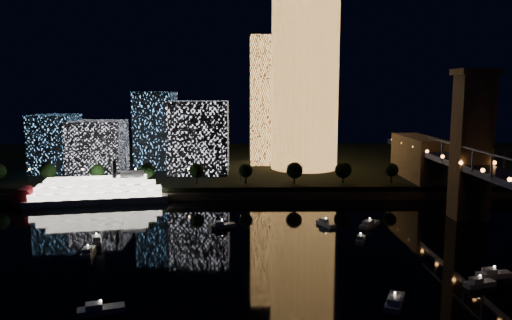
# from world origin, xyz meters

# --- Properties ---
(ground) EXTENTS (520.00, 520.00, 0.00)m
(ground) POSITION_xyz_m (0.00, 0.00, 0.00)
(ground) COLOR black
(ground) RESTS_ON ground
(far_bank) EXTENTS (420.00, 160.00, 5.00)m
(far_bank) POSITION_xyz_m (0.00, 160.00, 2.50)
(far_bank) COLOR black
(far_bank) RESTS_ON ground
(seawall) EXTENTS (420.00, 6.00, 3.00)m
(seawall) POSITION_xyz_m (0.00, 82.00, 1.50)
(seawall) COLOR #6B5E4C
(seawall) RESTS_ON ground
(tower_cylindrical) EXTENTS (34.00, 34.00, 89.23)m
(tower_cylindrical) POSITION_xyz_m (18.58, 127.91, 49.74)
(tower_cylindrical) COLOR #FFAA51
(tower_cylindrical) RESTS_ON far_bank
(tower_rectangular) EXTENTS (20.39, 20.39, 64.88)m
(tower_rectangular) POSITION_xyz_m (2.83, 145.72, 37.44)
(tower_rectangular) COLOR #FFAA51
(tower_rectangular) RESTS_ON far_bank
(midrise_blocks) EXTENTS (89.91, 39.72, 37.11)m
(midrise_blocks) POSITION_xyz_m (-59.37, 121.76, 20.57)
(midrise_blocks) COLOR silver
(midrise_blocks) RESTS_ON far_bank
(riverboat) EXTENTS (57.39, 21.52, 16.96)m
(riverboat) POSITION_xyz_m (-69.34, 75.85, 4.35)
(riverboat) COLOR silver
(riverboat) RESTS_ON ground
(motorboats) EXTENTS (106.96, 68.12, 2.78)m
(motorboats) POSITION_xyz_m (0.85, 13.17, 0.81)
(motorboats) COLOR silver
(motorboats) RESTS_ON ground
(esplanade_trees) EXTENTS (166.02, 6.82, 8.91)m
(esplanade_trees) POSITION_xyz_m (-30.83, 88.00, 10.47)
(esplanade_trees) COLOR black
(esplanade_trees) RESTS_ON far_bank
(street_lamps) EXTENTS (132.70, 0.70, 5.65)m
(street_lamps) POSITION_xyz_m (-34.00, 94.00, 9.02)
(street_lamps) COLOR black
(street_lamps) RESTS_ON far_bank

